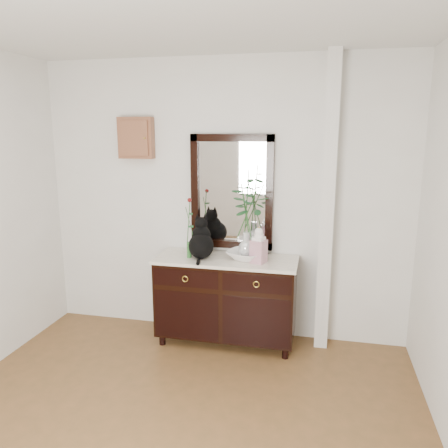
% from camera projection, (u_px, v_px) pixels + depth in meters
% --- Properties ---
extents(wall_back, '(3.60, 0.04, 2.70)m').
position_uv_depth(wall_back, '(222.00, 201.00, 4.24)').
color(wall_back, silver).
rests_on(wall_back, ground).
extents(pilaster, '(0.12, 0.20, 2.70)m').
position_uv_depth(pilaster, '(327.00, 206.00, 3.95)').
color(pilaster, silver).
rests_on(pilaster, ground).
extents(sideboard, '(1.33, 0.52, 0.82)m').
position_uv_depth(sideboard, '(226.00, 296.00, 4.17)').
color(sideboard, black).
rests_on(sideboard, ground).
extents(wall_mirror, '(0.80, 0.06, 1.10)m').
position_uv_depth(wall_mirror, '(232.00, 192.00, 4.19)').
color(wall_mirror, black).
rests_on(wall_mirror, wall_back).
extents(key_cabinet, '(0.35, 0.10, 0.40)m').
position_uv_depth(key_cabinet, '(136.00, 138.00, 4.26)').
color(key_cabinet, brown).
rests_on(key_cabinet, wall_back).
extents(cat, '(0.34, 0.39, 0.39)m').
position_uv_depth(cat, '(201.00, 238.00, 4.07)').
color(cat, black).
rests_on(cat, sideboard).
extents(lotus_bowl, '(0.43, 0.43, 0.08)m').
position_uv_depth(lotus_bowl, '(246.00, 255.00, 4.05)').
color(lotus_bowl, white).
rests_on(lotus_bowl, sideboard).
extents(vase_branches, '(0.51, 0.51, 0.83)m').
position_uv_depth(vase_branches, '(246.00, 213.00, 3.97)').
color(vase_branches, silver).
rests_on(vase_branches, lotus_bowl).
extents(bud_vase_rose, '(0.07, 0.07, 0.58)m').
position_uv_depth(bud_vase_rose, '(189.00, 228.00, 4.05)').
color(bud_vase_rose, '#2C672C').
rests_on(bud_vase_rose, sideboard).
extents(ginger_jar, '(0.16, 0.16, 0.33)m').
position_uv_depth(ginger_jar, '(259.00, 245.00, 3.93)').
color(ginger_jar, white).
rests_on(ginger_jar, sideboard).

